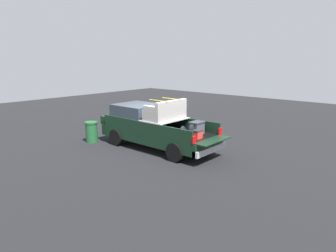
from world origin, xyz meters
The scene contains 3 objects.
ground_plane centered at (0.00, 0.00, 0.00)m, with size 40.00×40.00×0.00m, color black.
pickup_truck centered at (0.35, 0.00, 0.95)m, with size 6.05×2.06×2.23m.
trash_can centered at (3.10, 1.31, 0.50)m, with size 0.60×0.60×0.98m.
Camera 1 is at (-8.91, 9.51, 3.92)m, focal length 32.51 mm.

